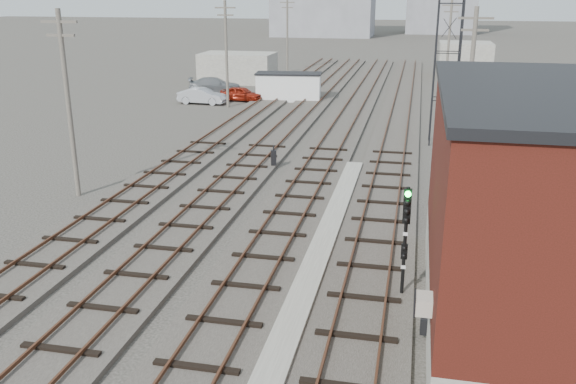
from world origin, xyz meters
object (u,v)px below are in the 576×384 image
(site_trailer, at_px, (289,86))
(switch_stand, at_px, (274,158))
(car_silver, at_px, (202,96))
(signal_mast, at_px, (405,235))
(car_red, at_px, (241,94))
(car_grey, at_px, (215,85))

(site_trailer, bearing_deg, switch_stand, -86.35)
(car_silver, bearing_deg, signal_mast, -148.02)
(car_silver, bearing_deg, car_red, -51.96)
(car_silver, bearing_deg, switch_stand, -147.28)
(signal_mast, bearing_deg, site_trailer, 107.50)
(switch_stand, xyz_separation_m, site_trailer, (-3.93, 22.74, 0.68))
(site_trailer, relative_size, car_red, 1.59)
(switch_stand, height_order, car_red, switch_stand)
(signal_mast, distance_m, switch_stand, 16.39)
(signal_mast, distance_m, car_silver, 38.57)
(site_trailer, xyz_separation_m, car_grey, (-8.15, 2.83, -0.53))
(site_trailer, bearing_deg, car_grey, 154.70)
(switch_stand, bearing_deg, car_red, 91.58)
(car_grey, bearing_deg, switch_stand, -169.79)
(signal_mast, distance_m, site_trailer, 38.89)
(switch_stand, xyz_separation_m, car_grey, (-12.08, 25.57, 0.15))
(car_red, relative_size, car_grey, 0.76)
(signal_mast, relative_size, car_grey, 0.75)
(switch_stand, distance_m, car_red, 22.89)
(signal_mast, xyz_separation_m, switch_stand, (-7.76, 14.34, -1.66))
(signal_mast, xyz_separation_m, site_trailer, (-11.69, 37.08, -0.98))
(site_trailer, xyz_separation_m, car_red, (-4.19, -1.34, -0.61))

